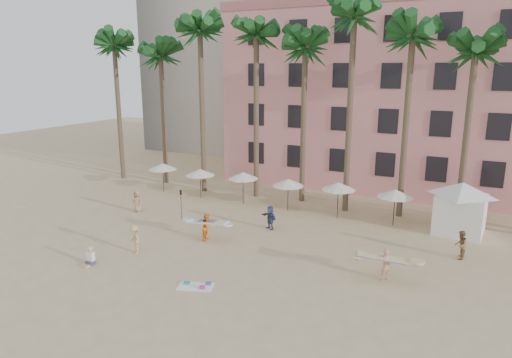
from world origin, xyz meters
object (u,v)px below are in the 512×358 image
Objects in this scene: cabana at (461,203)px; carrier_yellow at (386,263)px; carrier_white at (207,226)px; pink_hotel at (426,99)px.

carrier_yellow is (-2.98, -9.38, -1.09)m from cabana.
carrier_white is (-14.43, -8.67, -1.13)m from cabana.
carrier_yellow is at bearing -86.86° from pink_hotel.
carrier_white is at bearing -148.99° from cabana.
pink_hotel is 7.19× the size of cabana.
carrier_yellow is (1.22, -22.29, -7.02)m from pink_hotel.
cabana is at bearing 31.01° from carrier_white.
cabana is 1.56× the size of carrier_yellow.
carrier_yellow is at bearing -107.63° from cabana.
carrier_yellow is 11.47m from carrier_white.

